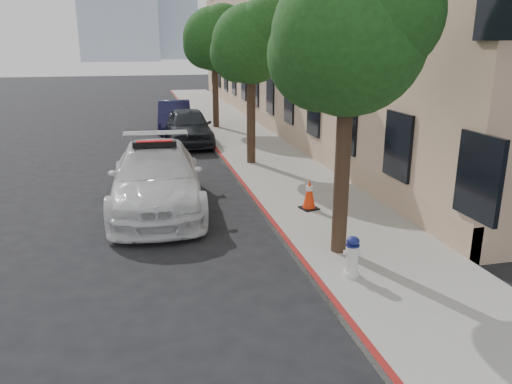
{
  "coord_description": "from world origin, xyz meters",
  "views": [
    {
      "loc": [
        -0.84,
        -10.67,
        4.16
      ],
      "look_at": [
        1.58,
        -0.39,
        1.0
      ],
      "focal_mm": 35.0,
      "sensor_mm": 36.0,
      "label": 1
    }
  ],
  "objects_px": {
    "parked_car_mid": "(189,126)",
    "fire_hydrant": "(352,257)",
    "police_car": "(157,177)",
    "parked_car_far": "(175,116)",
    "traffic_cone": "(309,194)"
  },
  "relations": [
    {
      "from": "parked_car_mid",
      "to": "fire_hydrant",
      "type": "bearing_deg",
      "value": -83.83
    },
    {
      "from": "police_car",
      "to": "parked_car_far",
      "type": "height_order",
      "value": "police_car"
    },
    {
      "from": "parked_car_mid",
      "to": "fire_hydrant",
      "type": "xyz_separation_m",
      "value": [
        1.49,
        -13.69,
        -0.24
      ]
    },
    {
      "from": "police_car",
      "to": "parked_car_far",
      "type": "bearing_deg",
      "value": 86.05
    },
    {
      "from": "parked_car_mid",
      "to": "parked_car_far",
      "type": "relative_size",
      "value": 1.01
    },
    {
      "from": "fire_hydrant",
      "to": "parked_car_far",
      "type": "bearing_deg",
      "value": 106.9
    },
    {
      "from": "fire_hydrant",
      "to": "traffic_cone",
      "type": "xyz_separation_m",
      "value": [
        0.5,
        3.77,
        0.02
      ]
    },
    {
      "from": "police_car",
      "to": "parked_car_far",
      "type": "relative_size",
      "value": 1.3
    },
    {
      "from": "parked_car_far",
      "to": "traffic_cone",
      "type": "distance_m",
      "value": 13.73
    },
    {
      "from": "police_car",
      "to": "parked_car_far",
      "type": "distance_m",
      "value": 12.18
    },
    {
      "from": "traffic_cone",
      "to": "parked_car_mid",
      "type": "bearing_deg",
      "value": 101.34
    },
    {
      "from": "parked_car_far",
      "to": "traffic_cone",
      "type": "bearing_deg",
      "value": -76.2
    },
    {
      "from": "fire_hydrant",
      "to": "traffic_cone",
      "type": "bearing_deg",
      "value": 93.33
    },
    {
      "from": "fire_hydrant",
      "to": "traffic_cone",
      "type": "height_order",
      "value": "traffic_cone"
    },
    {
      "from": "police_car",
      "to": "parked_car_mid",
      "type": "height_order",
      "value": "police_car"
    }
  ]
}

